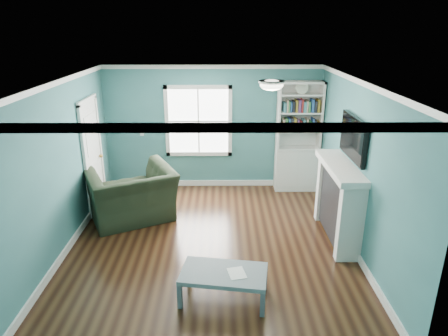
{
  "coord_description": "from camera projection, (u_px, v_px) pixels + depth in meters",
  "views": [
    {
      "loc": [
        0.17,
        -5.68,
        3.37
      ],
      "look_at": [
        0.22,
        0.4,
        1.16
      ],
      "focal_mm": 32.0,
      "sensor_mm": 36.0,
      "label": 1
    }
  ],
  "objects": [
    {
      "name": "bookshelf",
      "position": [
        297.0,
        148.0,
        8.35
      ],
      "size": [
        0.9,
        0.35,
        2.31
      ],
      "color": "silver",
      "rests_on": "ground"
    },
    {
      "name": "trim",
      "position": [
        210.0,
        173.0,
        6.07
      ],
      "size": [
        4.5,
        5.0,
        2.6
      ],
      "color": "white",
      "rests_on": "ground"
    },
    {
      "name": "light_switch",
      "position": [
        142.0,
        133.0,
        8.4
      ],
      "size": [
        0.08,
        0.01,
        0.12
      ],
      "primitive_type": "cube",
      "color": "white",
      "rests_on": "room_walls"
    },
    {
      "name": "coffee_table",
      "position": [
        224.0,
        275.0,
        5.09
      ],
      "size": [
        1.17,
        0.75,
        0.4
      ],
      "rotation": [
        0.0,
        0.0,
        -0.15
      ],
      "color": "#484E57",
      "rests_on": "ground"
    },
    {
      "name": "recliner",
      "position": [
        131.0,
        186.0,
        7.13
      ],
      "size": [
        1.72,
        1.49,
        1.27
      ],
      "primitive_type": "imported",
      "rotation": [
        0.0,
        0.0,
        -2.69
      ],
      "color": "black",
      "rests_on": "ground"
    },
    {
      "name": "floor",
      "position": [
        211.0,
        244.0,
        6.49
      ],
      "size": [
        5.0,
        5.0,
        0.0
      ],
      "primitive_type": "plane",
      "color": "black",
      "rests_on": "ground"
    },
    {
      "name": "room_walls",
      "position": [
        210.0,
        151.0,
        5.95
      ],
      "size": [
        5.0,
        5.0,
        5.0
      ],
      "color": "#32676D",
      "rests_on": "ground"
    },
    {
      "name": "door",
      "position": [
        93.0,
        155.0,
        7.42
      ],
      "size": [
        0.12,
        0.98,
        2.17
      ],
      "color": "silver",
      "rests_on": "ground"
    },
    {
      "name": "tv",
      "position": [
        353.0,
        138.0,
        6.1
      ],
      "size": [
        0.06,
        1.1,
        0.65
      ],
      "primitive_type": "cube",
      "color": "black",
      "rests_on": "fireplace"
    },
    {
      "name": "paper_sheet",
      "position": [
        237.0,
        273.0,
        5.04
      ],
      "size": [
        0.26,
        0.3,
        0.0
      ],
      "primitive_type": "cube",
      "rotation": [
        0.0,
        0.0,
        0.22
      ],
      "color": "white",
      "rests_on": "coffee_table"
    },
    {
      "name": "window",
      "position": [
        198.0,
        121.0,
        8.33
      ],
      "size": [
        1.4,
        0.06,
        1.5
      ],
      "color": "white",
      "rests_on": "room_walls"
    },
    {
      "name": "ceiling_fixture",
      "position": [
        272.0,
        84.0,
        5.72
      ],
      "size": [
        0.38,
        0.38,
        0.15
      ],
      "color": "white",
      "rests_on": "room_walls"
    },
    {
      "name": "fireplace",
      "position": [
        339.0,
        202.0,
        6.47
      ],
      "size": [
        0.44,
        1.58,
        1.3
      ],
      "color": "black",
      "rests_on": "ground"
    }
  ]
}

